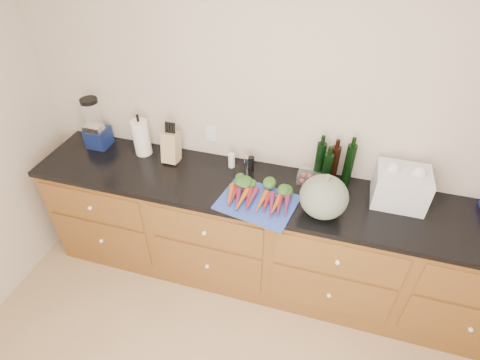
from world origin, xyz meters
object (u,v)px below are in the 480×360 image
(squash, at_px, (324,197))
(paper_towel, at_px, (141,138))
(knife_block, at_px, (171,147))
(tomato_box, at_px, (309,177))
(blender_appliance, at_px, (95,126))
(cutting_board, at_px, (257,202))
(carrots, at_px, (259,195))

(squash, bearing_deg, paper_towel, 168.23)
(knife_block, bearing_deg, squash, -13.31)
(paper_towel, xyz_separation_m, tomato_box, (1.29, 0.01, -0.10))
(squash, xyz_separation_m, paper_towel, (-1.41, 0.29, 0.00))
(blender_appliance, height_order, knife_block, blender_appliance)
(cutting_board, height_order, paper_towel, paper_towel)
(blender_appliance, bearing_deg, tomato_box, 0.42)
(carrots, height_order, tomato_box, tomato_box)
(blender_appliance, relative_size, knife_block, 1.77)
(blender_appliance, height_order, tomato_box, blender_appliance)
(squash, distance_m, blender_appliance, 1.82)
(cutting_board, distance_m, paper_towel, 1.05)
(carrots, bearing_deg, blender_appliance, 168.66)
(carrots, height_order, blender_appliance, blender_appliance)
(cutting_board, xyz_separation_m, blender_appliance, (-1.38, 0.32, 0.17))
(blender_appliance, bearing_deg, cutting_board, -12.94)
(squash, relative_size, tomato_box, 1.87)
(carrots, relative_size, squash, 1.38)
(cutting_board, relative_size, carrots, 1.18)
(carrots, height_order, paper_towel, paper_towel)
(paper_towel, bearing_deg, cutting_board, -17.83)
(tomato_box, bearing_deg, squash, -68.10)
(squash, distance_m, paper_towel, 1.44)
(squash, xyz_separation_m, tomato_box, (-0.12, 0.30, -0.10))
(squash, distance_m, tomato_box, 0.34)
(cutting_board, relative_size, squash, 1.63)
(squash, height_order, knife_block, squash)
(cutting_board, height_order, knife_block, knife_block)
(carrots, distance_m, knife_block, 0.79)
(paper_towel, bearing_deg, tomato_box, 0.44)
(blender_appliance, distance_m, tomato_box, 1.68)
(blender_appliance, bearing_deg, paper_towel, 0.32)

